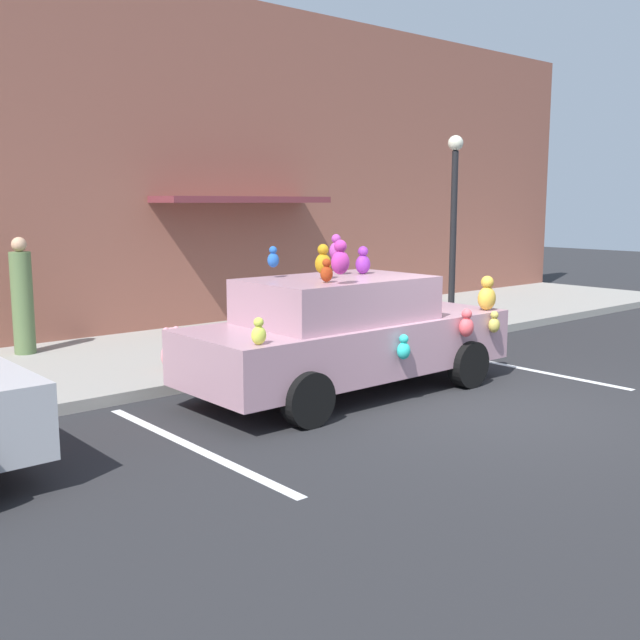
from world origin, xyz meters
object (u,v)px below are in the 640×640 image
plush_covered_car (347,333)px  pedestrian_near_shopfront (22,299)px  street_lamp_post (454,210)px  teddy_bear_on_sidewalk (172,350)px

plush_covered_car → pedestrian_near_shopfront: size_ratio=2.51×
street_lamp_post → pedestrian_near_shopfront: 7.62m
street_lamp_post → plush_covered_car: bearing=-156.7°
plush_covered_car → teddy_bear_on_sidewalk: 2.59m
teddy_bear_on_sidewalk → street_lamp_post: size_ratio=0.17×
teddy_bear_on_sidewalk → street_lamp_post: street_lamp_post is taller
plush_covered_car → street_lamp_post: street_lamp_post is taller
pedestrian_near_shopfront → plush_covered_car: bearing=-61.1°
plush_covered_car → pedestrian_near_shopfront: bearing=118.9°
teddy_bear_on_sidewalk → pedestrian_near_shopfront: pedestrian_near_shopfront is taller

